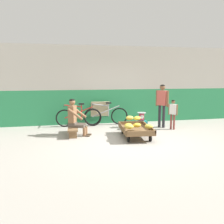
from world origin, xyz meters
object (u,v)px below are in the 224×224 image
object	(u,v)px
customer_adult	(162,101)
shopping_bag	(149,129)
banana_cart	(136,130)
weighing_scale	(142,116)
vendor_seated	(75,117)
plastic_crate	(141,125)
low_bench	(73,129)
bicycle_near_left	(79,117)
customer_child	(173,111)
sign_board	(100,113)
bicycle_far_left	(106,116)

from	to	relation	value
customer_adult	shopping_bag	bearing A→B (deg)	-135.50
banana_cart	weighing_scale	xyz separation A→B (m)	(0.51, 1.00, 0.21)
customer_adult	shopping_bag	xyz separation A→B (m)	(-0.71, -0.69, -0.83)
vendor_seated	plastic_crate	world-z (taller)	vendor_seated
low_bench	bicycle_near_left	world-z (taller)	bicycle_near_left
low_bench	customer_child	xyz separation A→B (m)	(3.41, 0.14, 0.43)
banana_cart	low_bench	xyz separation A→B (m)	(-1.84, 0.66, -0.04)
bicycle_near_left	customer_child	size ratio (longest dim) A/B	1.63
low_bench	bicycle_near_left	size ratio (longest dim) A/B	0.67
bicycle_near_left	customer_child	bearing A→B (deg)	-19.51
vendor_seated	plastic_crate	xyz separation A→B (m)	(2.27, 0.37, -0.42)
vendor_seated	bicycle_near_left	bearing A→B (deg)	81.67
banana_cart	plastic_crate	world-z (taller)	banana_cart
vendor_seated	sign_board	bearing A→B (deg)	58.27
vendor_seated	customer_child	xyz separation A→B (m)	(3.33, 0.17, 0.06)
vendor_seated	weighing_scale	world-z (taller)	vendor_seated
plastic_crate	vendor_seated	bearing A→B (deg)	-170.69
banana_cart	customer_adult	bearing A→B (deg)	41.60
banana_cart	customer_child	xyz separation A→B (m)	(1.57, 0.79, 0.39)
sign_board	customer_adult	xyz separation A→B (m)	(2.07, -1.09, 0.52)
weighing_scale	sign_board	size ratio (longest dim) A/B	0.34
customer_adult	banana_cart	bearing A→B (deg)	-138.40
weighing_scale	customer_child	distance (m)	1.09
banana_cart	bicycle_far_left	distance (m)	2.08
plastic_crate	customer_child	world-z (taller)	customer_child
customer_adult	bicycle_near_left	bearing A→B (deg)	165.95
plastic_crate	shopping_bag	bearing A→B (deg)	-77.81
low_bench	customer_child	distance (m)	3.44
shopping_bag	sign_board	bearing A→B (deg)	127.43
bicycle_near_left	plastic_crate	bearing A→B (deg)	-23.58
plastic_crate	bicycle_near_left	bearing A→B (deg)	156.42
weighing_scale	customer_child	bearing A→B (deg)	-10.86
weighing_scale	customer_adult	distance (m)	0.97
bicycle_near_left	shopping_bag	distance (m)	2.63
plastic_crate	sign_board	distance (m)	1.81
vendor_seated	customer_adult	size ratio (longest dim) A/B	0.75
banana_cart	low_bench	distance (m)	1.96
customer_adult	low_bench	bearing A→B (deg)	-170.61
banana_cart	vendor_seated	size ratio (longest dim) A/B	1.32
bicycle_near_left	customer_adult	size ratio (longest dim) A/B	1.09
sign_board	vendor_seated	bearing A→B (deg)	-121.73
vendor_seated	plastic_crate	size ratio (longest dim) A/B	3.17
low_bench	weighing_scale	size ratio (longest dim) A/B	3.71
bicycle_near_left	customer_adult	world-z (taller)	customer_adult
low_bench	shopping_bag	xyz separation A→B (m)	(2.47, -0.17, -0.08)
vendor_seated	customer_child	bearing A→B (deg)	2.89
bicycle_far_left	shopping_bag	bearing A→B (deg)	-52.16
bicycle_far_left	shopping_bag	world-z (taller)	bicycle_far_left
sign_board	shopping_bag	world-z (taller)	sign_board
plastic_crate	weighing_scale	size ratio (longest dim) A/B	1.20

